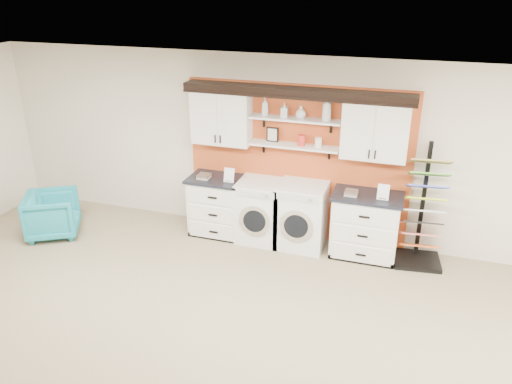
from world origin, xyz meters
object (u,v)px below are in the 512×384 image
(base_cabinet_left, at_px, (220,206))
(washer, at_px, (261,211))
(dryer, at_px, (302,215))
(armchair, at_px, (53,214))
(base_cabinet_right, at_px, (365,225))
(sample_rack, at_px, (421,228))

(base_cabinet_left, height_order, washer, washer)
(base_cabinet_left, relative_size, dryer, 0.97)
(base_cabinet_left, height_order, armchair, base_cabinet_left)
(base_cabinet_right, height_order, sample_rack, sample_rack)
(dryer, distance_m, sample_rack, 1.71)
(base_cabinet_left, xyz_separation_m, sample_rack, (3.03, 0.04, 0.08))
(base_cabinet_right, xyz_separation_m, sample_rack, (0.77, 0.04, 0.07))
(washer, bearing_deg, base_cabinet_left, 179.72)
(dryer, relative_size, sample_rack, 0.57)
(dryer, height_order, armchair, dryer)
(washer, relative_size, dryer, 0.97)
(base_cabinet_right, height_order, armchair, base_cabinet_right)
(base_cabinet_left, bearing_deg, base_cabinet_right, -0.00)
(base_cabinet_right, relative_size, sample_rack, 0.56)
(base_cabinet_left, height_order, sample_rack, sample_rack)
(base_cabinet_left, relative_size, washer, 1.00)
(base_cabinet_left, relative_size, sample_rack, 0.55)
(washer, bearing_deg, armchair, -164.57)
(dryer, distance_m, armchair, 3.92)
(base_cabinet_right, bearing_deg, armchair, -169.51)
(washer, bearing_deg, base_cabinet_right, 0.12)
(base_cabinet_left, distance_m, dryer, 1.31)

